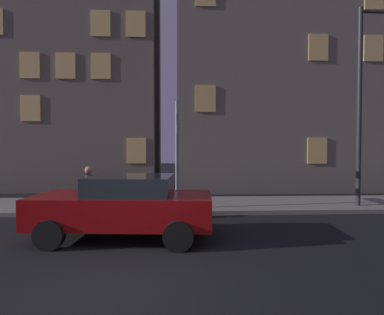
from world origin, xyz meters
The scene contains 8 objects.
ground_plane centered at (0.00, 0.00, 0.00)m, with size 80.00×80.00×0.00m, color black.
sidewalk_kerb centered at (0.00, 6.78, 0.07)m, with size 40.00×3.10×0.14m, color gray.
signpost centered at (0.88, 5.77, 2.27)m, with size 0.12×1.74×3.52m.
street_lamp centered at (7.34, 6.04, 4.09)m, with size 1.50×0.28×6.80m.
car_near_left centered at (-0.34, 2.68, 0.79)m, with size 4.31×2.32×1.49m.
cyclist centered at (-1.61, 4.49, 0.75)m, with size 1.82×0.35×1.61m.
building_left_block centered at (-4.27, 13.99, 7.41)m, with size 8.11×6.81×14.83m.
building_right_block centered at (7.35, 12.94, 6.22)m, with size 12.91×6.16×12.44m.
Camera 1 is at (0.88, -5.16, 2.15)m, focal length 31.06 mm.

